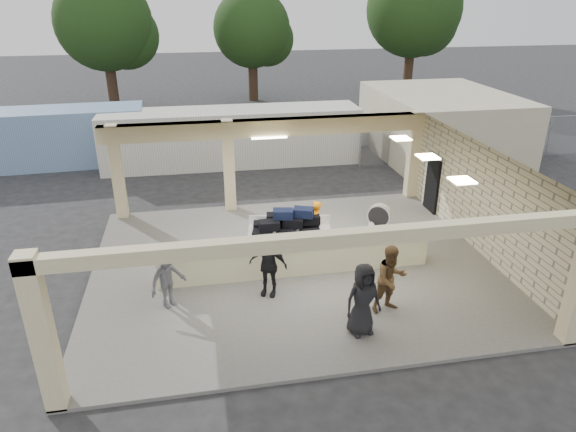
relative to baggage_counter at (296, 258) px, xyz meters
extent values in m
plane|color=#242426|center=(0.00, 0.50, -0.59)|extent=(120.00, 120.00, 0.00)
cube|color=#64635D|center=(0.00, 0.50, -0.54)|extent=(12.00, 10.00, 0.10)
cube|color=beige|center=(0.00, 0.50, 2.91)|extent=(12.00, 10.00, 0.02)
cube|color=beige|center=(6.00, 0.50, 1.16)|extent=(0.02, 10.00, 3.50)
cube|color=black|center=(5.94, 3.70, 0.56)|extent=(0.10, 0.95, 2.10)
cube|color=beige|center=(0.00, 5.25, 2.61)|extent=(12.00, 0.50, 0.60)
cube|color=beige|center=(0.00, -4.35, 2.76)|extent=(12.00, 0.30, 0.30)
cube|color=beige|center=(-5.50, 5.25, 1.21)|extent=(0.40, 0.40, 3.50)
cube|color=beige|center=(-1.50, 5.25, 1.21)|extent=(0.40, 0.40, 3.50)
cube|color=beige|center=(5.80, 5.30, 1.21)|extent=(0.40, 0.40, 3.50)
cube|color=beige|center=(-5.80, -4.30, 1.21)|extent=(0.40, 0.40, 3.50)
cube|color=white|center=(0.00, 5.00, 2.29)|extent=(1.30, 0.12, 0.06)
cube|color=#FFEABF|center=(3.80, 2.00, 2.88)|extent=(0.55, 0.55, 0.04)
cube|color=#FFEABF|center=(3.80, 0.00, 2.88)|extent=(0.55, 0.55, 0.04)
cube|color=#FFEABF|center=(3.80, -2.00, 2.88)|extent=(0.55, 0.55, 0.04)
cube|color=beige|center=(0.00, 0.00, -0.04)|extent=(8.00, 0.50, 0.90)
cube|color=#B7B7BC|center=(0.00, 0.00, 0.46)|extent=(8.20, 0.58, 0.06)
cube|color=white|center=(0.03, 1.16, 0.15)|extent=(2.86, 2.00, 0.13)
cylinder|color=black|center=(-1.10, 0.76, -0.28)|extent=(0.20, 0.44, 0.42)
cylinder|color=black|center=(-0.91, 1.91, -0.28)|extent=(0.20, 0.44, 0.42)
cylinder|color=black|center=(0.98, 0.41, -0.28)|extent=(0.20, 0.44, 0.42)
cylinder|color=black|center=(1.17, 1.55, -0.28)|extent=(0.20, 0.44, 0.42)
cube|color=white|center=(0.17, 1.94, 0.36)|extent=(2.61, 0.49, 0.32)
cube|color=white|center=(-0.10, 0.38, 0.36)|extent=(2.61, 0.49, 0.32)
cube|color=black|center=(-0.85, 0.99, 0.35)|extent=(0.67, 0.50, 0.27)
cube|color=black|center=(-0.12, 0.86, 0.35)|extent=(0.67, 0.50, 0.27)
cube|color=black|center=(0.60, 0.74, 0.35)|extent=(0.67, 0.50, 0.27)
cube|color=black|center=(-0.75, 1.61, 0.35)|extent=(0.67, 0.50, 0.27)
cube|color=black|center=(-0.02, 1.49, 0.35)|extent=(0.67, 0.50, 0.27)
cube|color=black|center=(0.71, 1.36, 0.35)|extent=(0.67, 0.50, 0.27)
cube|color=black|center=(-0.63, 1.06, 0.63)|extent=(0.67, 0.50, 0.27)
cube|color=black|center=(0.14, 1.14, 0.63)|extent=(0.67, 0.50, 0.27)
cube|color=black|center=(0.69, 1.26, 0.63)|extent=(0.67, 0.50, 0.27)
cube|color=black|center=(-0.33, 1.54, 0.63)|extent=(0.67, 0.50, 0.27)
cube|color=black|center=(-0.17, 1.19, 0.92)|extent=(0.67, 0.50, 0.27)
cube|color=black|center=(0.47, 1.19, 0.92)|extent=(0.67, 0.50, 0.27)
cylinder|color=white|center=(3.47, 2.49, 0.02)|extent=(0.83, 0.70, 0.82)
cylinder|color=black|center=(3.47, 2.49, 0.02)|extent=(0.78, 0.67, 0.73)
cube|color=white|center=(3.20, 2.49, -0.35)|extent=(0.05, 0.46, 0.27)
cube|color=white|center=(3.75, 2.49, -0.35)|extent=(0.05, 0.46, 0.27)
imported|color=orange|center=(0.90, 1.46, 0.33)|extent=(0.59, 0.67, 1.62)
imported|color=brown|center=(2.01, -2.35, 0.44)|extent=(0.97, 0.58, 1.85)
imported|color=black|center=(-0.97, -1.00, 0.42)|extent=(1.12, 0.79, 1.80)
imported|color=#515156|center=(-3.64, -1.12, 0.36)|extent=(1.09, 1.00, 1.70)
imported|color=black|center=(1.00, -3.13, 0.45)|extent=(0.97, 0.53, 1.87)
imported|color=white|center=(6.56, 13.60, 0.07)|extent=(5.07, 3.77, 1.31)
imported|color=white|center=(13.64, 13.44, 0.21)|extent=(5.14, 2.11, 1.60)
imported|color=black|center=(7.72, 16.30, 0.11)|extent=(4.37, 3.35, 1.40)
cube|color=white|center=(-0.89, 11.15, 0.73)|extent=(12.22, 2.54, 2.64)
cube|color=#7F9ECC|center=(-10.26, 12.46, 0.76)|extent=(10.45, 2.96, 2.69)
cylinder|color=gray|center=(5.00, 9.50, 0.41)|extent=(0.06, 0.06, 2.00)
cylinder|color=gray|center=(7.00, 9.50, 0.41)|extent=(0.06, 0.06, 2.00)
cylinder|color=gray|center=(9.00, 9.50, 0.41)|extent=(0.06, 0.06, 2.00)
cylinder|color=gray|center=(11.00, 9.50, 0.41)|extent=(0.06, 0.06, 2.00)
cylinder|color=gray|center=(13.00, 9.50, 0.41)|extent=(0.06, 0.06, 2.00)
cylinder|color=gray|center=(15.00, 9.50, 0.41)|extent=(0.06, 0.06, 2.00)
cube|color=gray|center=(11.00, 9.50, 0.41)|extent=(12.00, 0.02, 2.00)
cylinder|color=gray|center=(11.00, 9.50, 1.41)|extent=(12.00, 0.05, 0.05)
cylinder|color=#382619|center=(-8.00, 24.50, 1.66)|extent=(0.70, 0.70, 4.50)
sphere|color=black|center=(-8.00, 24.50, 5.26)|extent=(6.30, 6.30, 6.30)
sphere|color=black|center=(-6.80, 25.10, 4.36)|extent=(4.50, 4.50, 4.50)
cylinder|color=#382619|center=(2.00, 26.50, 1.41)|extent=(0.70, 0.70, 4.00)
sphere|color=black|center=(2.00, 26.50, 4.61)|extent=(5.60, 5.60, 5.60)
sphere|color=black|center=(3.20, 27.10, 3.81)|extent=(4.00, 4.00, 4.00)
cylinder|color=#382619|center=(14.00, 25.50, 1.91)|extent=(0.70, 0.70, 5.00)
sphere|color=black|center=(14.00, 25.50, 5.91)|extent=(7.00, 7.00, 7.00)
sphere|color=black|center=(15.20, 26.10, 4.91)|extent=(5.00, 5.00, 5.00)
cube|color=beige|center=(9.50, 10.50, 1.01)|extent=(6.00, 8.00, 3.20)
camera|label=1|loc=(-2.66, -13.02, 7.24)|focal=32.00mm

